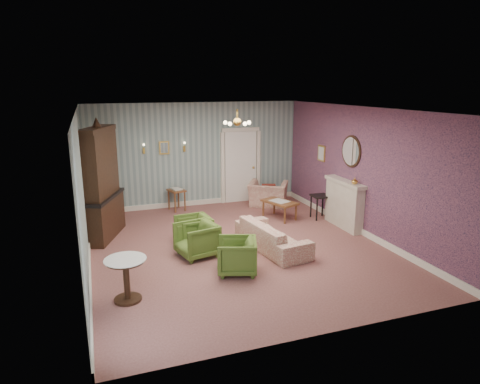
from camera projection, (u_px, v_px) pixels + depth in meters
name	position (u px, v px, depth m)	size (l,w,h in m)	color
floor	(237.00, 247.00, 9.12)	(7.00, 7.00, 0.00)	#8B5750
ceiling	(237.00, 109.00, 8.41)	(7.00, 7.00, 0.00)	white
wall_back	(196.00, 155.00, 11.96)	(6.00, 6.00, 0.00)	slate
wall_front	(325.00, 236.00, 5.56)	(6.00, 6.00, 0.00)	slate
wall_left	(82.00, 193.00, 7.79)	(7.00, 7.00, 0.00)	slate
wall_right	(361.00, 171.00, 9.73)	(7.00, 7.00, 0.00)	slate
wall_right_floral	(361.00, 171.00, 9.73)	(7.00, 7.00, 0.00)	#B15867
door	(241.00, 165.00, 12.44)	(1.12, 0.12, 2.16)	white
olive_chair_a	(237.00, 254.00, 7.80)	(0.70, 0.65, 0.72)	#486523
olive_chair_b	(197.00, 238.00, 8.56)	(0.73, 0.69, 0.75)	#486523
olive_chair_c	(193.00, 229.00, 9.16)	(0.69, 0.64, 0.71)	#486523
sofa_chintz	(272.00, 231.00, 8.94)	(1.97, 0.57, 0.77)	#9C453F
wingback_chair	(268.00, 190.00, 12.12)	(1.05, 0.68, 0.92)	#9C453F
dresser	(100.00, 180.00, 9.41)	(0.55, 1.58, 2.64)	black
fireplace	(344.00, 204.00, 10.27)	(0.30, 1.40, 1.16)	beige
mantel_vase	(355.00, 181.00, 9.73)	(0.15, 0.15, 0.15)	gold
oval_mirror	(351.00, 151.00, 9.99)	(0.04, 0.76, 0.84)	white
framed_print	(322.00, 153.00, 11.29)	(0.04, 0.34, 0.42)	gold
coffee_table	(279.00, 210.00, 11.00)	(0.51, 0.92, 0.47)	brown
side_table_black	(320.00, 207.00, 10.96)	(0.42, 0.42, 0.63)	black
pedestal_table	(127.00, 280.00, 6.78)	(0.66, 0.66, 0.72)	black
nesting_table	(177.00, 199.00, 11.70)	(0.38, 0.49, 0.64)	brown
gilt_mirror_back	(164.00, 148.00, 11.57)	(0.28, 0.06, 0.36)	gold
sconce_left	(144.00, 149.00, 11.38)	(0.16, 0.12, 0.30)	gold
sconce_right	(184.00, 147.00, 11.73)	(0.16, 0.12, 0.30)	gold
chandelier	(237.00, 123.00, 8.47)	(0.56, 0.56, 0.36)	gold
burgundy_cushion	(269.00, 191.00, 11.96)	(0.38, 0.10, 0.38)	maroon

